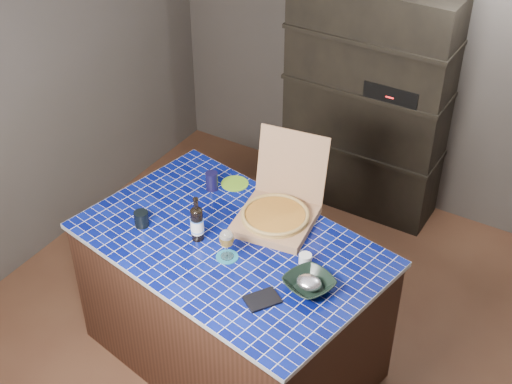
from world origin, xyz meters
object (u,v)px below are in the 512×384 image
Objects in this scene: kitchen_island at (232,302)px; mead_bottle at (197,223)px; pizza_box at (277,212)px; wine_glass at (227,239)px; dvd_case at (262,300)px; bowl at (309,284)px.

mead_bottle is (-0.17, -0.06, 0.57)m from kitchen_island.
pizza_box is at bearing 50.47° from mead_bottle.
dvd_case is at bearing -29.15° from wine_glass.
kitchen_island is at bearing 115.42° from wine_glass.
dvd_case is (0.33, -0.19, -0.12)m from wine_glass.
mead_bottle is at bearing -148.94° from kitchen_island.
dvd_case is at bearing -22.72° from mead_bottle.
mead_bottle is 0.72m from bowl.
pizza_box is at bearing 146.38° from dvd_case.
bowl is at bearing 0.57° from kitchen_island.
wine_glass is 0.50m from bowl.
kitchen_island is 10.20× the size of wine_glass.
mead_bottle is 0.23m from wine_glass.
kitchen_island is 10.77× the size of dvd_case.
dvd_case is 0.26m from bowl.
mead_bottle is (-0.30, -0.36, 0.05)m from pizza_box.
mead_bottle reaches higher than wine_glass.
bowl is (0.49, 0.02, -0.10)m from wine_glass.
pizza_box reaches higher than dvd_case.
wine_glass is at bearing -178.11° from bowl.
kitchen_island is 0.68m from dvd_case.
wine_glass is at bearing -108.37° from pizza_box.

